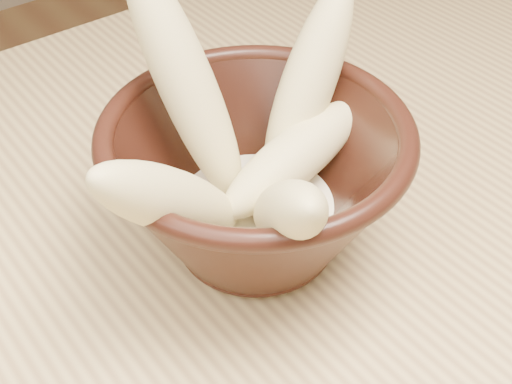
% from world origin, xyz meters
% --- Properties ---
extents(table, '(1.20, 0.80, 0.75)m').
position_xyz_m(table, '(0.00, 0.00, 0.67)').
color(table, '#D4B574').
rests_on(table, ground).
extents(bowl, '(0.23, 0.23, 0.13)m').
position_xyz_m(bowl, '(-0.17, -0.03, 0.82)').
color(bowl, black).
rests_on(bowl, table).
extents(milk_puddle, '(0.13, 0.13, 0.02)m').
position_xyz_m(milk_puddle, '(-0.17, -0.03, 0.79)').
color(milk_puddle, '#F1E3C1').
rests_on(milk_puddle, bowl).
extents(banana_upright, '(0.07, 0.14, 0.20)m').
position_xyz_m(banana_upright, '(-0.19, 0.03, 0.89)').
color(banana_upright, '#DCD182').
rests_on(banana_upright, bowl).
extents(banana_left, '(0.16, 0.08, 0.15)m').
position_xyz_m(banana_left, '(-0.26, -0.05, 0.86)').
color(banana_left, '#DCD182').
rests_on(banana_left, bowl).
extents(banana_right, '(0.14, 0.08, 0.17)m').
position_xyz_m(banana_right, '(-0.10, -0.01, 0.87)').
color(banana_right, '#DCD182').
rests_on(banana_right, bowl).
extents(banana_across, '(0.16, 0.06, 0.07)m').
position_xyz_m(banana_across, '(-0.14, -0.04, 0.83)').
color(banana_across, '#DCD182').
rests_on(banana_across, bowl).
extents(banana_front, '(0.11, 0.15, 0.14)m').
position_xyz_m(banana_front, '(-0.20, -0.10, 0.85)').
color(banana_front, '#DCD182').
rests_on(banana_front, bowl).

